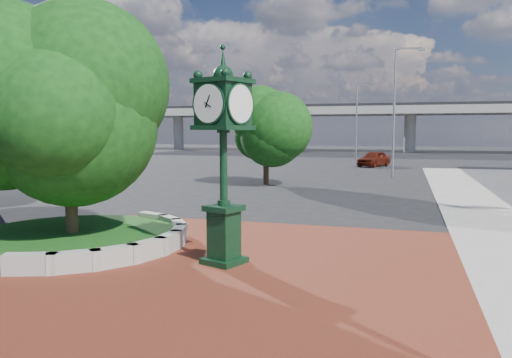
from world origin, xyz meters
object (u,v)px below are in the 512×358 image
object	(u,v)px
street_lamp_near	(397,102)
street_lamp_far	(358,115)
parked_car	(374,159)
post_clock	(223,148)

from	to	relation	value
street_lamp_near	street_lamp_far	world-z (taller)	street_lamp_near
parked_car	street_lamp_near	bearing A→B (deg)	-56.02
post_clock	street_lamp_near	xyz separation A→B (m)	(3.70, 25.46, 2.42)
street_lamp_near	post_clock	bearing A→B (deg)	-98.28
post_clock	street_lamp_far	size ratio (longest dim) A/B	0.63
parked_car	street_lamp_far	bearing A→B (deg)	128.95
post_clock	street_lamp_far	distance (m)	44.84
post_clock	parked_car	world-z (taller)	post_clock
parked_car	street_lamp_far	xyz separation A→B (m)	(-2.25, 7.87, 4.35)
street_lamp_far	street_lamp_near	bearing A→B (deg)	-76.94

